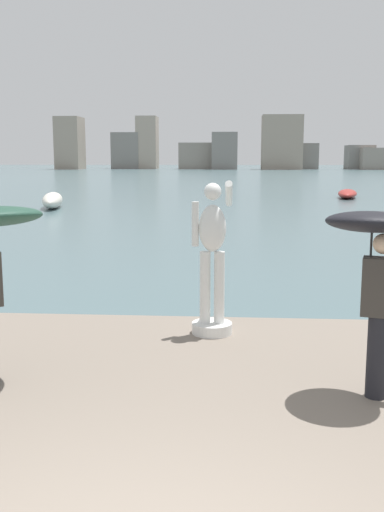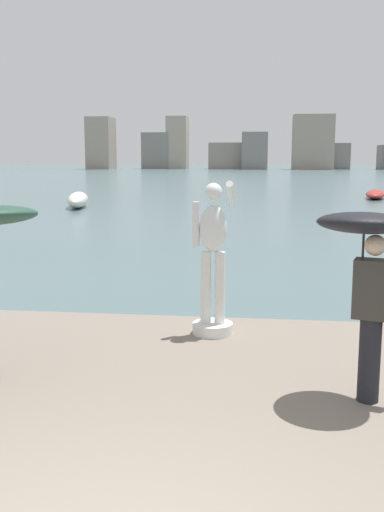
# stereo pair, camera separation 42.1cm
# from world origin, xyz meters

# --- Properties ---
(ground_plane) EXTENTS (400.00, 400.00, 0.00)m
(ground_plane) POSITION_xyz_m (0.00, 40.00, 0.00)
(ground_plane) COLOR #4C666B
(pier) EXTENTS (6.72, 9.14, 0.40)m
(pier) POSITION_xyz_m (0.00, 1.57, 0.20)
(pier) COLOR slate
(pier) RESTS_ON ground
(statue_white_figure) EXTENTS (0.58, 0.85, 2.17)m
(statue_white_figure) POSITION_xyz_m (0.27, 5.28, 1.37)
(statue_white_figure) COLOR white
(statue_white_figure) RESTS_ON pier
(onlooker_right) EXTENTS (1.16, 1.17, 1.99)m
(onlooker_right) POSITION_xyz_m (2.01, 3.16, 1.91)
(onlooker_right) COLOR black
(onlooker_right) RESTS_ON pier
(boat_near) EXTENTS (2.23, 5.23, 0.89)m
(boat_near) POSITION_xyz_m (-9.91, 30.62, 0.45)
(boat_near) COLOR silver
(boat_near) RESTS_ON ground
(boat_mid) EXTENTS (2.30, 5.32, 0.61)m
(boat_mid) POSITION_xyz_m (8.83, 40.62, 0.31)
(boat_mid) COLOR #9E2D28
(boat_mid) RESTS_ON ground
(distant_skyline) EXTENTS (83.00, 13.68, 13.46)m
(distant_skyline) POSITION_xyz_m (-4.47, 148.42, 5.22)
(distant_skyline) COLOR gray
(distant_skyline) RESTS_ON ground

